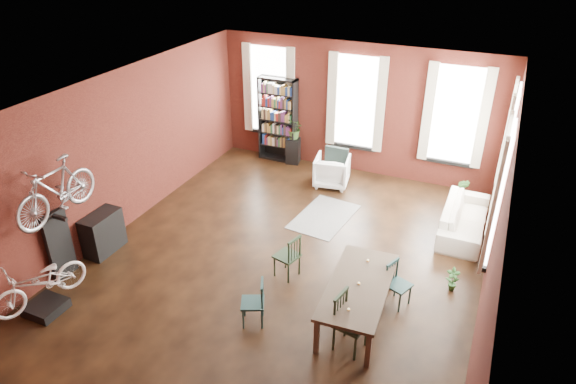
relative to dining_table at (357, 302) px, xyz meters
The scene contains 19 objects.
room 2.71m from the dining_table, 136.60° to the left, with size 9.00×9.04×3.22m.
dining_table is the anchor object (origin of this frame).
dining_chair_a 1.65m from the dining_table, 153.33° to the right, with size 0.36×0.36×0.78m, color #193838.
dining_chair_b 1.59m from the dining_table, 158.49° to the left, with size 0.39×0.39×0.84m, color black.
dining_chair_c 0.67m from the dining_table, 81.84° to the right, with size 0.44×0.44×0.95m, color #1D2E1B.
dining_chair_d 0.80m from the dining_table, 50.16° to the left, with size 0.36×0.36×0.78m, color #183634.
bookshelf 6.34m from the dining_table, 126.25° to the left, with size 1.00×0.32×2.20m, color black.
white_armchair 4.67m from the dining_table, 114.45° to the left, with size 0.78×0.73×0.80m, color white.
cream_sofa 3.59m from the dining_table, 70.01° to the left, with size 2.08×0.61×0.81m, color beige.
striped_rug 3.19m from the dining_table, 119.58° to the left, with size 1.03×1.65×0.01m, color black.
bike_trainer 5.07m from the dining_table, 158.07° to the right, with size 0.56×0.56×0.16m, color black.
bike_wall_rack 5.23m from the dining_table, 168.70° to the right, with size 0.16×0.60×1.30m, color black.
console_table 5.00m from the dining_table, behind, with size 0.40×0.80×0.80m, color black.
plant_stand 6.00m from the dining_table, 123.06° to the left, with size 0.33×0.33×0.67m, color black.
plant_by_sofa 4.66m from the dining_table, 77.68° to the left, with size 0.35×0.63×0.28m, color #295522.
plant_small 1.88m from the dining_table, 46.10° to the left, with size 0.23×0.44×0.16m, color #2A5D25.
bicycle_floor 5.09m from the dining_table, 158.46° to the right, with size 0.53×0.80×1.52m, color white.
bicycle_hung 5.29m from the dining_table, 168.14° to the right, with size 0.47×1.00×1.66m, color #A5A8AD.
plant_on_stand 6.05m from the dining_table, 122.71° to the left, with size 0.50×0.56×0.44m, color #325421.
Camera 1 is at (3.26, -6.99, 5.72)m, focal length 32.00 mm.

